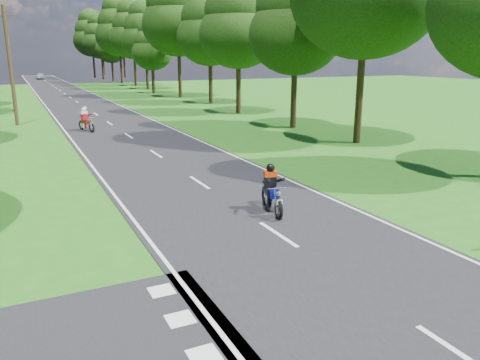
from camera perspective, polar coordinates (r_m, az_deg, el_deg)
ground at (r=11.41m, az=9.81°, el=-9.95°), size 160.00×160.00×0.00m
main_road at (r=58.85m, az=-19.99°, el=9.45°), size 7.00×140.00×0.02m
road_markings at (r=56.98m, az=-19.92°, el=9.32°), size 7.40×140.00×0.01m
treeline at (r=68.91m, az=-20.37°, el=16.99°), size 40.00×115.35×14.78m
telegraph_pole at (r=36.34m, az=-26.21°, el=12.39°), size 1.20×0.26×8.00m
rider_near_blue at (r=14.55m, az=3.92°, el=-1.01°), size 1.00×1.88×1.50m
rider_far_red at (r=31.89m, az=-18.29°, el=7.04°), size 1.10×1.91×1.51m
distant_car at (r=105.33m, az=-23.15°, el=11.57°), size 1.85×3.90×1.29m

